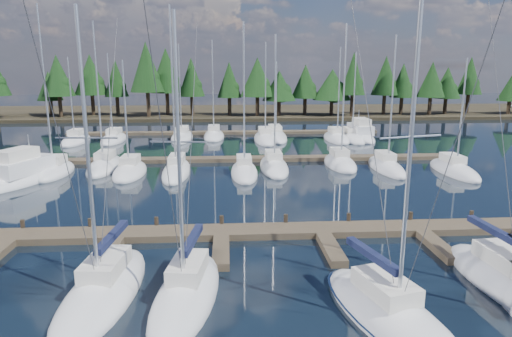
{
  "coord_description": "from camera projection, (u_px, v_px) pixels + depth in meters",
  "views": [
    {
      "loc": [
        0.44,
        -7.93,
        9.95
      ],
      "look_at": [
        2.33,
        22.0,
        3.19
      ],
      "focal_mm": 32.0,
      "sensor_mm": 36.0,
      "label": 1
    }
  ],
  "objects": [
    {
      "name": "ground",
      "position": [
        223.0,
        185.0,
        39.09
      ],
      "size": [
        260.0,
        260.0,
        0.0
      ],
      "primitive_type": "plane",
      "color": "black",
      "rests_on": "ground"
    },
    {
      "name": "far_shore",
      "position": [
        225.0,
        112.0,
        97.44
      ],
      "size": [
        220.0,
        30.0,
        0.6
      ],
      "primitive_type": "cube",
      "color": "#2F281A",
      "rests_on": "ground"
    },
    {
      "name": "main_dock",
      "position": [
        221.0,
        236.0,
        26.74
      ],
      "size": [
        44.0,
        6.13,
        0.9
      ],
      "color": "brown",
      "rests_on": "ground"
    },
    {
      "name": "back_docks",
      "position": [
        224.0,
        144.0,
        58.11
      ],
      "size": [
        50.0,
        21.8,
        0.4
      ],
      "color": "brown",
      "rests_on": "ground"
    },
    {
      "name": "front_sailboat_2",
      "position": [
        104.0,
        291.0,
        20.04
      ],
      "size": [
        3.59,
        9.28,
        13.02
      ],
      "color": "silver",
      "rests_on": "ground"
    },
    {
      "name": "front_sailboat_3",
      "position": [
        187.0,
        294.0,
        19.79
      ],
      "size": [
        3.64,
        8.52,
        12.8
      ],
      "color": "silver",
      "rests_on": "ground"
    },
    {
      "name": "front_sailboat_4",
      "position": [
        390.0,
        315.0,
        18.1
      ],
      "size": [
        5.25,
        9.47,
        13.64
      ],
      "color": "silver",
      "rests_on": "ground"
    },
    {
      "name": "front_sailboat_5",
      "position": [
        509.0,
        282.0,
        20.89
      ],
      "size": [
        3.55,
        9.0,
        15.21
      ],
      "color": "silver",
      "rests_on": "ground"
    },
    {
      "name": "back_sailboat_rows",
      "position": [
        225.0,
        151.0,
        53.41
      ],
      "size": [
        47.97,
        32.93,
        16.02
      ],
      "color": "silver",
      "rests_on": "ground"
    },
    {
      "name": "motor_yacht_left",
      "position": [
        23.0,
        176.0,
        39.87
      ],
      "size": [
        6.59,
        10.44,
        4.97
      ],
      "color": "silver",
      "rests_on": "ground"
    },
    {
      "name": "motor_yacht_right",
      "position": [
        360.0,
        135.0,
        63.57
      ],
      "size": [
        3.29,
        9.6,
        4.79
      ],
      "color": "silver",
      "rests_on": "ground"
    },
    {
      "name": "tree_line",
      "position": [
        209.0,
        80.0,
        86.13
      ],
      "size": [
        184.46,
        12.05,
        13.7
      ],
      "color": "black",
      "rests_on": "far_shore"
    }
  ]
}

